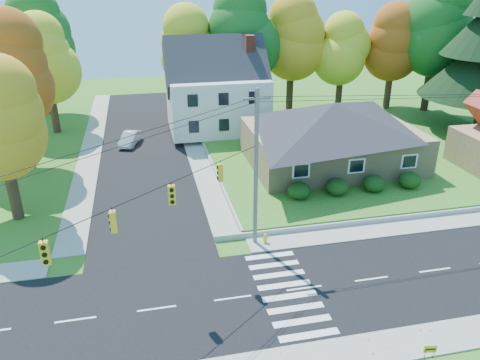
# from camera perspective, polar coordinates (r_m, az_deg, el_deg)

# --- Properties ---
(ground) EXTENTS (120.00, 120.00, 0.00)m
(ground) POSITION_cam_1_polar(r_m,az_deg,el_deg) (26.53, 7.84, -12.97)
(ground) COLOR #3D7923
(road_main) EXTENTS (90.00, 8.00, 0.02)m
(road_main) POSITION_cam_1_polar(r_m,az_deg,el_deg) (26.53, 7.84, -12.95)
(road_main) COLOR black
(road_main) RESTS_ON ground
(road_cross) EXTENTS (8.00, 44.00, 0.02)m
(road_cross) POSITION_cam_1_polar(r_m,az_deg,el_deg) (48.43, -11.75, 4.33)
(road_cross) COLOR black
(road_cross) RESTS_ON ground
(sidewalk_north) EXTENTS (90.00, 2.00, 0.08)m
(sidewalk_north) POSITION_cam_1_polar(r_m,az_deg,el_deg) (30.42, 4.68, -7.44)
(sidewalk_north) COLOR #9C9A90
(sidewalk_north) RESTS_ON ground
(sidewalk_south) EXTENTS (90.00, 2.00, 0.08)m
(sidewalk_south) POSITION_cam_1_polar(r_m,az_deg,el_deg) (23.02, 12.26, -20.06)
(sidewalk_south) COLOR #9C9A90
(sidewalk_south) RESTS_ON ground
(lawn) EXTENTS (30.00, 30.00, 0.50)m
(lawn) POSITION_cam_1_polar(r_m,az_deg,el_deg) (48.40, 14.10, 4.39)
(lawn) COLOR #3D7923
(lawn) RESTS_ON ground
(ranch_house) EXTENTS (14.60, 10.60, 5.40)m
(ranch_house) POSITION_cam_1_polar(r_m,az_deg,el_deg) (41.12, 11.18, 5.66)
(ranch_house) COLOR tan
(ranch_house) RESTS_ON lawn
(colonial_house) EXTENTS (10.40, 8.40, 9.60)m
(colonial_house) POSITION_cam_1_polar(r_m,az_deg,el_deg) (49.72, -2.82, 10.80)
(colonial_house) COLOR silver
(colonial_house) RESTS_ON lawn
(hedge_row) EXTENTS (10.70, 1.70, 1.27)m
(hedge_row) POSITION_cam_1_polar(r_m,az_deg,el_deg) (36.44, 13.92, -0.61)
(hedge_row) COLOR #163A10
(hedge_row) RESTS_ON lawn
(traffic_infrastructure) EXTENTS (38.10, 10.66, 10.00)m
(traffic_infrastructure) POSITION_cam_1_polar(r_m,az_deg,el_deg) (24.91, 7.13, -1.67)
(traffic_infrastructure) COLOR #666059
(traffic_infrastructure) RESTS_ON ground
(tree_lot_0) EXTENTS (6.72, 6.72, 12.51)m
(tree_lot_0) POSITION_cam_1_polar(r_m,az_deg,el_deg) (54.62, -6.20, 15.86)
(tree_lot_0) COLOR #3F2A19
(tree_lot_0) RESTS_ON lawn
(tree_lot_1) EXTENTS (7.84, 7.84, 14.60)m
(tree_lot_1) POSITION_cam_1_polar(r_m,az_deg,el_deg) (54.46, 0.44, 17.35)
(tree_lot_1) COLOR #3F2A19
(tree_lot_1) RESTS_ON lawn
(tree_lot_2) EXTENTS (7.28, 7.28, 13.56)m
(tree_lot_2) POSITION_cam_1_polar(r_m,az_deg,el_deg) (57.09, 6.36, 16.86)
(tree_lot_2) COLOR #3F2A19
(tree_lot_2) RESTS_ON lawn
(tree_lot_3) EXTENTS (6.16, 6.16, 11.47)m
(tree_lot_3) POSITION_cam_1_polar(r_m,az_deg,el_deg) (58.51, 12.41, 15.34)
(tree_lot_3) COLOR #3F2A19
(tree_lot_3) RESTS_ON lawn
(tree_lot_4) EXTENTS (6.72, 6.72, 12.51)m
(tree_lot_4) POSITION_cam_1_polar(r_m,az_deg,el_deg) (60.27, 18.28, 15.60)
(tree_lot_4) COLOR #3F2A19
(tree_lot_4) RESTS_ON lawn
(tree_lot_5) EXTENTS (8.40, 8.40, 15.64)m
(tree_lot_5) POSITION_cam_1_polar(r_m,az_deg,el_deg) (60.49, 22.91, 16.86)
(tree_lot_5) COLOR #3F2A19
(tree_lot_5) RESTS_ON lawn
(tree_west_1) EXTENTS (7.28, 7.28, 13.56)m
(tree_west_1) POSITION_cam_1_polar(r_m,az_deg,el_deg) (43.60, -26.06, 11.83)
(tree_west_1) COLOR #3F2A19
(tree_west_1) RESTS_ON ground
(tree_west_2) EXTENTS (6.72, 6.72, 12.51)m
(tree_west_2) POSITION_cam_1_polar(r_m,az_deg,el_deg) (53.17, -22.64, 13.46)
(tree_west_2) COLOR #3F2A19
(tree_west_2) RESTS_ON ground
(tree_west_3) EXTENTS (7.84, 7.84, 14.60)m
(tree_west_3) POSITION_cam_1_polar(r_m,az_deg,el_deg) (61.16, -23.59, 15.72)
(tree_west_3) COLOR #3F2A19
(tree_west_3) RESTS_ON ground
(white_car) EXTENTS (2.41, 4.06, 1.26)m
(white_car) POSITION_cam_1_polar(r_m,az_deg,el_deg) (48.28, -13.28, 4.93)
(white_car) COLOR silver
(white_car) RESTS_ON road_cross
(fire_hydrant) EXTENTS (0.39, 0.31, 0.70)m
(fire_hydrant) POSITION_cam_1_polar(r_m,az_deg,el_deg) (30.04, 3.08, -7.17)
(fire_hydrant) COLOR gold
(fire_hydrant) RESTS_ON ground
(yard_sign) EXTENTS (0.59, 0.14, 0.74)m
(yard_sign) POSITION_cam_1_polar(r_m,az_deg,el_deg) (23.64, 22.18, -18.58)
(yard_sign) COLOR black
(yard_sign) RESTS_ON ground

